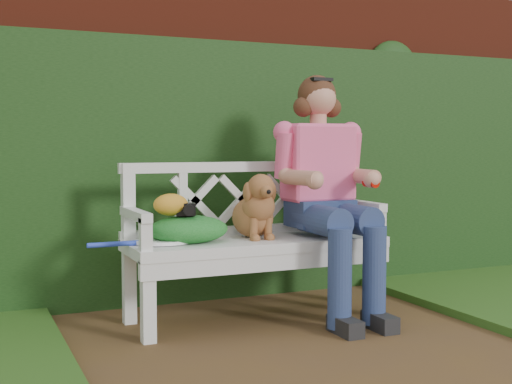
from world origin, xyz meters
name	(u,v)px	position (x,y,z in m)	size (l,w,h in m)	color
ground	(343,372)	(0.00, 0.00, 0.00)	(60.00, 60.00, 0.00)	#4D3620
brick_wall	(203,134)	(0.00, 1.90, 1.10)	(10.00, 0.30, 2.20)	maroon
ivy_hedge	(214,171)	(0.00, 1.68, 0.85)	(10.00, 0.18, 1.70)	#214518
garden_bench	(256,279)	(0.02, 1.01, 0.24)	(1.58, 0.60, 0.48)	white
seated_woman	(322,195)	(0.44, 0.99, 0.72)	(0.61, 0.81, 1.44)	#E42657
dog	(255,205)	(0.01, 1.03, 0.67)	(0.26, 0.35, 0.38)	#93623B
tennis_racket	(158,241)	(-0.57, 1.01, 0.49)	(0.60, 0.25, 0.03)	silver
green_bag	(188,229)	(-0.40, 1.01, 0.56)	(0.45, 0.35, 0.15)	#156720
camera_item	(186,209)	(-0.42, 0.99, 0.67)	(0.10, 0.08, 0.07)	black
baseball_glove	(171,205)	(-0.50, 1.01, 0.69)	(0.19, 0.14, 0.12)	#C78721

